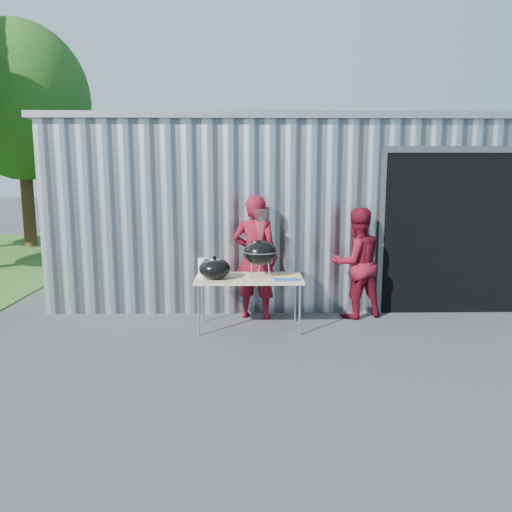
{
  "coord_description": "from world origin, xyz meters",
  "views": [
    {
      "loc": [
        -0.04,
        -5.96,
        2.2
      ],
      "look_at": [
        0.1,
        0.92,
        1.05
      ],
      "focal_mm": 35.0,
      "sensor_mm": 36.0,
      "label": 1
    }
  ],
  "objects_px": {
    "kettle_grill": "(260,248)",
    "person_bystander": "(356,263)",
    "folding_table": "(249,280)",
    "person_cook": "(255,257)"
  },
  "relations": [
    {
      "from": "kettle_grill",
      "to": "person_bystander",
      "type": "height_order",
      "value": "kettle_grill"
    },
    {
      "from": "kettle_grill",
      "to": "person_bystander",
      "type": "bearing_deg",
      "value": 20.05
    },
    {
      "from": "folding_table",
      "to": "person_bystander",
      "type": "bearing_deg",
      "value": 19.12
    },
    {
      "from": "kettle_grill",
      "to": "person_bystander",
      "type": "xyz_separation_m",
      "value": [
        1.49,
        0.54,
        -0.32
      ]
    },
    {
      "from": "folding_table",
      "to": "person_bystander",
      "type": "relative_size",
      "value": 0.89
    },
    {
      "from": "person_cook",
      "to": "folding_table",
      "type": "bearing_deg",
      "value": 92.9
    },
    {
      "from": "folding_table",
      "to": "person_bystander",
      "type": "height_order",
      "value": "person_bystander"
    },
    {
      "from": "person_cook",
      "to": "person_bystander",
      "type": "relative_size",
      "value": 1.12
    },
    {
      "from": "person_bystander",
      "to": "person_cook",
      "type": "bearing_deg",
      "value": -16.58
    },
    {
      "from": "folding_table",
      "to": "person_cook",
      "type": "bearing_deg",
      "value": 79.46
    }
  ]
}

